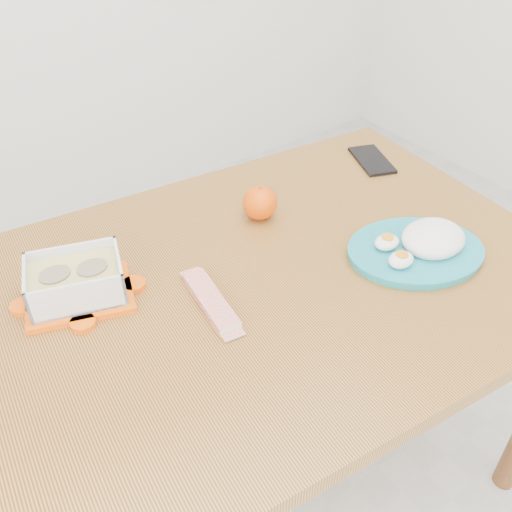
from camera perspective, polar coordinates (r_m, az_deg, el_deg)
ground at (r=1.78m, az=9.72°, el=-21.66°), size 3.50×3.50×0.00m
dining_table at (r=1.26m, az=0.00°, el=-5.26°), size 1.41×1.01×0.75m
food_container at (r=1.18m, az=-17.55°, el=-2.44°), size 0.25×0.22×0.09m
orange_fruit at (r=1.36m, az=0.40°, el=5.34°), size 0.08×0.08×0.08m
rice_plate at (r=1.30m, az=16.24°, el=1.12°), size 0.39×0.39×0.08m
candy_bar at (r=1.14m, az=-4.56°, el=-4.43°), size 0.07×0.19×0.02m
smartphone at (r=1.64m, az=11.52°, el=9.38°), size 0.13×0.18×0.01m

